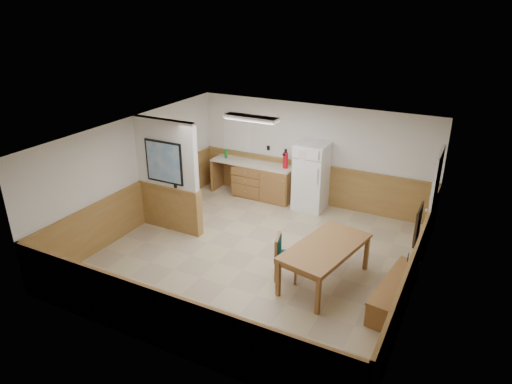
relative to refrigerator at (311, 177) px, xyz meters
The scene contains 20 objects.
ground 2.76m from the refrigerator, 92.61° to the right, with size 6.00×6.00×0.00m, color tan.
ceiling 3.12m from the refrigerator, 92.61° to the right, with size 6.00×6.00×0.02m, color white.
back_wall 0.58m from the refrigerator, 107.95° to the left, with size 6.00×0.02×2.50m, color white.
right_wall 3.92m from the refrigerator, 42.40° to the right, with size 0.02×6.00×2.50m, color white.
left_wall 4.10m from the refrigerator, 139.87° to the right, with size 0.02×6.00×2.50m, color white.
wainscot_back 0.49m from the refrigerator, 108.90° to the left, with size 6.00×0.04×1.00m, color #A67B42.
wainscot_right 3.90m from the refrigerator, 42.60° to the right, with size 0.04×6.00×1.00m, color #A67B42.
wainscot_left 4.08m from the refrigerator, 139.69° to the right, with size 0.04×6.00×1.00m, color #A67B42.
partition_wall 3.42m from the refrigerator, 134.22° to the right, with size 1.50×0.20×2.50m.
kitchen_counter 1.38m from the refrigerator, behind, with size 2.20×0.61×1.00m.
exterior_door 2.95m from the refrigerator, 14.39° to the right, with size 0.07×1.02×2.15m.
kitchen_window 2.36m from the refrigerator, behind, with size 0.80×0.04×1.00m.
wall_painting 4.15m from the refrigerator, 45.83° to the right, with size 0.04×0.50×0.60m.
fluorescent_fixture 2.29m from the refrigerator, 124.67° to the right, with size 1.20×0.30×0.09m.
refrigerator is the anchor object (origin of this frame).
dining_table 3.19m from the refrigerator, 64.42° to the right, with size 1.27×1.99×0.75m.
dining_bench 3.98m from the refrigerator, 48.16° to the right, with size 0.59×1.73×0.45m.
dining_chair 3.17m from the refrigerator, 78.17° to the right, with size 0.66×0.53×0.85m.
fire_extinguisher 0.78m from the refrigerator, behind, with size 0.16×0.16×0.49m.
soap_bottle 2.42m from the refrigerator, behind, with size 0.08×0.08×0.24m, color #177F2A.
Camera 1 is at (3.61, -7.05, 4.79)m, focal length 32.00 mm.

